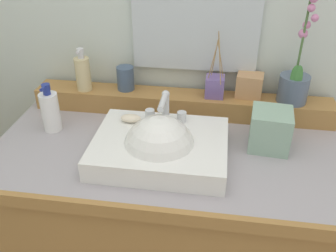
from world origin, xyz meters
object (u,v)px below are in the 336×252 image
(trinket_box, at_px, (249,85))
(soap_bar, at_px, (131,118))
(tumbler_cup, at_px, (125,78))
(tissue_box, at_px, (270,129))
(reed_diffuser, at_px, (215,86))
(potted_plant, at_px, (294,82))
(sink_basin, at_px, (160,149))
(soap_dispenser, at_px, (83,73))
(lotion_bottle, at_px, (50,111))

(trinket_box, bearing_deg, soap_bar, -142.71)
(tumbler_cup, height_order, trinket_box, tumbler_cup)
(tissue_box, bearing_deg, reed_diffuser, 135.20)
(tumbler_cup, bearing_deg, reed_diffuser, -1.35)
(reed_diffuser, bearing_deg, soap_bar, -141.76)
(potted_plant, bearing_deg, soap_bar, -159.10)
(sink_basin, xyz_separation_m, tumbler_cup, (-0.19, 0.32, 0.09))
(potted_plant, distance_m, reed_diffuser, 0.29)
(soap_dispenser, relative_size, tissue_box, 1.25)
(tumbler_cup, relative_size, tissue_box, 0.69)
(soap_dispenser, bearing_deg, soap_bar, -40.35)
(soap_dispenser, xyz_separation_m, lotion_bottle, (-0.07, -0.18, -0.07))
(sink_basin, xyz_separation_m, soap_bar, (-0.12, 0.10, 0.05))
(potted_plant, distance_m, lotion_bottle, 0.88)
(soap_bar, height_order, trinket_box, trinket_box)
(trinket_box, relative_size, tissue_box, 0.71)
(sink_basin, height_order, potted_plant, potted_plant)
(sink_basin, height_order, soap_bar, sink_basin)
(soap_bar, xyz_separation_m, tissue_box, (0.47, 0.02, -0.02))
(tumbler_cup, relative_size, reed_diffuser, 0.37)
(soap_dispenser, height_order, reed_diffuser, reed_diffuser)
(tumbler_cup, xyz_separation_m, lotion_bottle, (-0.23, -0.21, -0.05))
(tumbler_cup, distance_m, lotion_bottle, 0.31)
(sink_basin, height_order, tissue_box, sink_basin)
(tumbler_cup, bearing_deg, sink_basin, -59.69)
(tissue_box, bearing_deg, potted_plant, 64.97)
(reed_diffuser, distance_m, tissue_box, 0.28)
(soap_bar, bearing_deg, lotion_bottle, 176.50)
(tumbler_cup, bearing_deg, trinket_box, 1.27)
(tumbler_cup, bearing_deg, soap_bar, -72.09)
(tumbler_cup, bearing_deg, soap_dispenser, -170.48)
(trinket_box, height_order, tissue_box, trinket_box)
(reed_diffuser, relative_size, lotion_bottle, 1.39)
(tumbler_cup, bearing_deg, potted_plant, -1.00)
(sink_basin, xyz_separation_m, reed_diffuser, (0.16, 0.32, 0.09))
(sink_basin, bearing_deg, tumbler_cup, 120.31)
(tissue_box, bearing_deg, soap_bar, -177.26)
(sink_basin, height_order, tumbler_cup, sink_basin)
(soap_bar, bearing_deg, soap_dispenser, 139.65)
(soap_dispenser, distance_m, tissue_box, 0.73)
(soap_bar, height_order, lotion_bottle, lotion_bottle)
(potted_plant, height_order, soap_dispenser, potted_plant)
(sink_basin, relative_size, lotion_bottle, 2.36)
(soap_dispenser, relative_size, reed_diffuser, 0.67)
(soap_dispenser, height_order, tumbler_cup, soap_dispenser)
(lotion_bottle, bearing_deg, tissue_box, 0.31)
(soap_dispenser, xyz_separation_m, trinket_box, (0.63, 0.04, -0.03))
(soap_dispenser, distance_m, reed_diffuser, 0.51)
(reed_diffuser, xyz_separation_m, tissue_box, (0.19, -0.19, -0.05))
(lotion_bottle, relative_size, tissue_box, 1.35)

